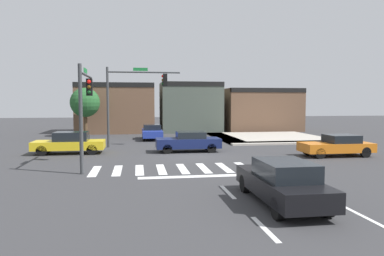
{
  "coord_description": "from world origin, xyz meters",
  "views": [
    {
      "loc": [
        -3.38,
        -22.5,
        3.43
      ],
      "look_at": [
        0.07,
        -0.07,
        1.78
      ],
      "focal_mm": 33.28,
      "sensor_mm": 36.0,
      "label": 1
    }
  ],
  "objects_px": {
    "car_orange": "(337,145)",
    "roadside_tree": "(85,103)",
    "traffic_signal_northwest": "(133,91)",
    "car_navy": "(189,142)",
    "car_blue": "(152,132)",
    "car_black": "(282,182)",
    "car_yellow": "(70,143)",
    "traffic_signal_southwest": "(85,99)"
  },
  "relations": [
    {
      "from": "car_black",
      "to": "car_blue",
      "type": "bearing_deg",
      "value": 9.13
    },
    {
      "from": "traffic_signal_northwest",
      "to": "roadside_tree",
      "type": "relative_size",
      "value": 1.25
    },
    {
      "from": "car_black",
      "to": "car_navy",
      "type": "bearing_deg",
      "value": 5.75
    },
    {
      "from": "car_orange",
      "to": "roadside_tree",
      "type": "xyz_separation_m",
      "value": [
        -17.66,
        15.72,
        2.68
      ]
    },
    {
      "from": "traffic_signal_southwest",
      "to": "roadside_tree",
      "type": "height_order",
      "value": "traffic_signal_southwest"
    },
    {
      "from": "car_orange",
      "to": "roadside_tree",
      "type": "distance_m",
      "value": 23.79
    },
    {
      "from": "car_orange",
      "to": "car_navy",
      "type": "relative_size",
      "value": 1.01
    },
    {
      "from": "traffic_signal_northwest",
      "to": "car_blue",
      "type": "bearing_deg",
      "value": 73.02
    },
    {
      "from": "car_navy",
      "to": "car_blue",
      "type": "relative_size",
      "value": 1.06
    },
    {
      "from": "roadside_tree",
      "to": "car_blue",
      "type": "bearing_deg",
      "value": -29.61
    },
    {
      "from": "traffic_signal_southwest",
      "to": "car_black",
      "type": "distance_m",
      "value": 11.09
    },
    {
      "from": "car_orange",
      "to": "car_black",
      "type": "distance_m",
      "value": 12.32
    },
    {
      "from": "car_orange",
      "to": "car_navy",
      "type": "xyz_separation_m",
      "value": [
        -9.05,
        3.44,
        0.02
      ]
    },
    {
      "from": "car_blue",
      "to": "car_yellow",
      "type": "xyz_separation_m",
      "value": [
        -5.79,
        -8.35,
        0.03
      ]
    },
    {
      "from": "car_orange",
      "to": "car_yellow",
      "type": "relative_size",
      "value": 0.97
    },
    {
      "from": "traffic_signal_southwest",
      "to": "traffic_signal_northwest",
      "type": "bearing_deg",
      "value": -15.21
    },
    {
      "from": "traffic_signal_southwest",
      "to": "car_blue",
      "type": "distance_m",
      "value": 14.78
    },
    {
      "from": "car_orange",
      "to": "car_black",
      "type": "height_order",
      "value": "car_black"
    },
    {
      "from": "traffic_signal_southwest",
      "to": "roadside_tree",
      "type": "bearing_deg",
      "value": 8.0
    },
    {
      "from": "car_black",
      "to": "roadside_tree",
      "type": "distance_m",
      "value": 27.29
    },
    {
      "from": "traffic_signal_northwest",
      "to": "car_orange",
      "type": "distance_m",
      "value": 14.95
    },
    {
      "from": "traffic_signal_northwest",
      "to": "car_black",
      "type": "relative_size",
      "value": 1.27
    },
    {
      "from": "car_blue",
      "to": "roadside_tree",
      "type": "height_order",
      "value": "roadside_tree"
    },
    {
      "from": "car_blue",
      "to": "car_black",
      "type": "bearing_deg",
      "value": 9.13
    },
    {
      "from": "car_orange",
      "to": "car_navy",
      "type": "distance_m",
      "value": 9.69
    },
    {
      "from": "car_orange",
      "to": "car_black",
      "type": "bearing_deg",
      "value": 51.04
    },
    {
      "from": "traffic_signal_southwest",
      "to": "car_navy",
      "type": "relative_size",
      "value": 1.18
    },
    {
      "from": "traffic_signal_northwest",
      "to": "car_orange",
      "type": "bearing_deg",
      "value": -28.0
    },
    {
      "from": "car_navy",
      "to": "roadside_tree",
      "type": "relative_size",
      "value": 0.91
    },
    {
      "from": "traffic_signal_southwest",
      "to": "roadside_tree",
      "type": "xyz_separation_m",
      "value": [
        -2.47,
        17.59,
        -0.24
      ]
    },
    {
      "from": "traffic_signal_southwest",
      "to": "traffic_signal_northwest",
      "type": "relative_size",
      "value": 0.86
    },
    {
      "from": "traffic_signal_northwest",
      "to": "car_navy",
      "type": "distance_m",
      "value": 6.18
    },
    {
      "from": "traffic_signal_northwest",
      "to": "car_blue",
      "type": "height_order",
      "value": "traffic_signal_northwest"
    },
    {
      "from": "traffic_signal_southwest",
      "to": "car_black",
      "type": "height_order",
      "value": "traffic_signal_southwest"
    },
    {
      "from": "traffic_signal_northwest",
      "to": "roadside_tree",
      "type": "xyz_separation_m",
      "value": [
        -4.84,
        8.9,
        -0.89
      ]
    },
    {
      "from": "traffic_signal_southwest",
      "to": "car_orange",
      "type": "distance_m",
      "value": 15.58
    },
    {
      "from": "car_black",
      "to": "car_yellow",
      "type": "height_order",
      "value": "car_black"
    },
    {
      "from": "car_orange",
      "to": "car_blue",
      "type": "bearing_deg",
      "value": -47.07
    },
    {
      "from": "car_blue",
      "to": "traffic_signal_northwest",
      "type": "bearing_deg",
      "value": -16.98
    },
    {
      "from": "car_blue",
      "to": "car_yellow",
      "type": "relative_size",
      "value": 0.91
    },
    {
      "from": "car_orange",
      "to": "roadside_tree",
      "type": "bearing_deg",
      "value": -41.68
    },
    {
      "from": "car_orange",
      "to": "car_yellow",
      "type": "distance_m",
      "value": 17.41
    }
  ]
}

